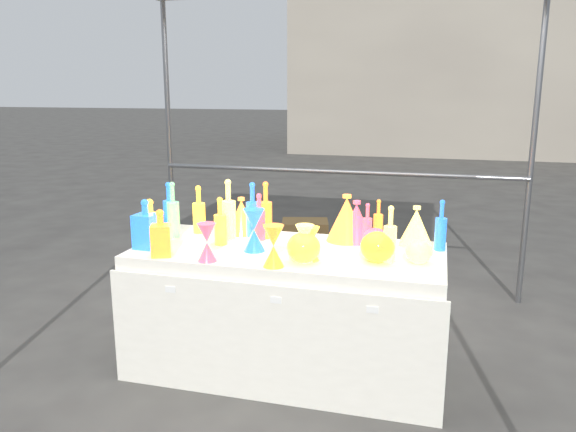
% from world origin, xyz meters
% --- Properties ---
extents(ground, '(80.00, 80.00, 0.00)m').
position_xyz_m(ground, '(0.00, 0.00, 0.00)').
color(ground, '#5A5753').
rests_on(ground, ground).
extents(display_table, '(1.84, 0.83, 0.75)m').
position_xyz_m(display_table, '(0.00, -0.01, 0.37)').
color(display_table, white).
rests_on(display_table, ground).
extents(background_building, '(14.00, 6.00, 6.00)m').
position_xyz_m(background_building, '(4.00, 14.00, 3.00)').
color(background_building, '#B2A794').
rests_on(background_building, ground).
extents(cardboard_box_closed, '(0.54, 0.44, 0.34)m').
position_xyz_m(cardboard_box_closed, '(-0.47, 2.41, 0.17)').
color(cardboard_box_closed, olive).
rests_on(cardboard_box_closed, ground).
extents(cardboard_box_flat, '(0.80, 0.58, 0.07)m').
position_xyz_m(cardboard_box_flat, '(0.22, 2.43, 0.03)').
color(cardboard_box_flat, olive).
rests_on(cardboard_box_flat, ground).
extents(bottle_0, '(0.10, 0.10, 0.31)m').
position_xyz_m(bottle_0, '(-0.66, 0.23, 0.91)').
color(bottle_0, red).
rests_on(bottle_0, display_table).
extents(bottle_1, '(0.09, 0.09, 0.33)m').
position_xyz_m(bottle_1, '(-0.85, 0.18, 0.92)').
color(bottle_1, '#167B38').
rests_on(bottle_1, display_table).
extents(bottle_2, '(0.10, 0.10, 0.36)m').
position_xyz_m(bottle_2, '(-0.20, 0.21, 0.93)').
color(bottle_2, gold).
rests_on(bottle_2, display_table).
extents(bottle_3, '(0.08, 0.08, 0.29)m').
position_xyz_m(bottle_3, '(-0.23, 0.16, 0.90)').
color(bottle_3, '#2229C8').
rests_on(bottle_3, display_table).
extents(bottle_4, '(0.11, 0.11, 0.38)m').
position_xyz_m(bottle_4, '(-0.42, 0.14, 0.94)').
color(bottle_4, teal).
rests_on(bottle_4, display_table).
extents(bottle_5, '(0.10, 0.10, 0.35)m').
position_xyz_m(bottle_5, '(-0.77, 0.08, 0.93)').
color(bottle_5, '#A72186').
rests_on(bottle_5, display_table).
extents(bottle_6, '(0.08, 0.08, 0.29)m').
position_xyz_m(bottle_6, '(-0.42, -0.00, 0.90)').
color(bottle_6, red).
rests_on(bottle_6, display_table).
extents(bottle_7, '(0.11, 0.11, 0.35)m').
position_xyz_m(bottle_7, '(-0.29, 0.23, 0.92)').
color(bottle_7, '#167B38').
rests_on(bottle_7, display_table).
extents(decanter_0, '(0.15, 0.15, 0.28)m').
position_xyz_m(decanter_0, '(-0.81, -0.13, 0.89)').
color(decanter_0, red).
rests_on(decanter_0, display_table).
extents(decanter_1, '(0.14, 0.14, 0.27)m').
position_xyz_m(decanter_1, '(-0.65, -0.31, 0.88)').
color(decanter_1, gold).
rests_on(decanter_1, display_table).
extents(decanter_2, '(0.13, 0.13, 0.29)m').
position_xyz_m(decanter_2, '(-0.81, -0.19, 0.90)').
color(decanter_2, '#167B38').
rests_on(decanter_2, display_table).
extents(hourglass_0, '(0.15, 0.15, 0.23)m').
position_xyz_m(hourglass_0, '(0.01, -0.34, 0.86)').
color(hourglass_0, gold).
rests_on(hourglass_0, display_table).
extents(hourglass_1, '(0.12, 0.12, 0.21)m').
position_xyz_m(hourglass_1, '(-0.37, -0.34, 0.86)').
color(hourglass_1, '#2229C8').
rests_on(hourglass_1, display_table).
extents(hourglass_2, '(0.14, 0.14, 0.20)m').
position_xyz_m(hourglass_2, '(0.15, -0.20, 0.85)').
color(hourglass_2, teal).
rests_on(hourglass_2, display_table).
extents(hourglass_3, '(0.14, 0.14, 0.21)m').
position_xyz_m(hourglass_3, '(-0.22, 0.03, 0.85)').
color(hourglass_3, '#A72186').
rests_on(hourglass_3, display_table).
extents(hourglass_4, '(0.12, 0.12, 0.19)m').
position_xyz_m(hourglass_4, '(0.18, -0.17, 0.84)').
color(hourglass_4, red).
rests_on(hourglass_4, display_table).
extents(hourglass_5, '(0.16, 0.16, 0.25)m').
position_xyz_m(hourglass_5, '(-0.18, -0.08, 0.87)').
color(hourglass_5, '#167B38').
rests_on(hourglass_5, display_table).
extents(globe_0, '(0.24, 0.24, 0.15)m').
position_xyz_m(globe_0, '(0.15, -0.22, 0.82)').
color(globe_0, red).
rests_on(globe_0, display_table).
extents(globe_1, '(0.19, 0.19, 0.12)m').
position_xyz_m(globe_1, '(0.75, -0.08, 0.81)').
color(globe_1, teal).
rests_on(globe_1, display_table).
extents(globe_2, '(0.24, 0.24, 0.15)m').
position_xyz_m(globe_2, '(0.53, -0.11, 0.82)').
color(globe_2, gold).
rests_on(globe_2, display_table).
extents(globe_3, '(0.18, 0.18, 0.12)m').
position_xyz_m(globe_3, '(0.50, 0.10, 0.81)').
color(globe_3, '#2229C8').
rests_on(globe_3, display_table).
extents(lampshade_0, '(0.26, 0.26, 0.24)m').
position_xyz_m(lampshade_0, '(-0.39, 0.28, 0.87)').
color(lampshade_0, yellow).
rests_on(lampshade_0, display_table).
extents(lampshade_1, '(0.31, 0.31, 0.29)m').
position_xyz_m(lampshade_1, '(0.30, 0.28, 0.89)').
color(lampshade_1, yellow).
rests_on(lampshade_1, display_table).
extents(lampshade_2, '(0.24, 0.24, 0.26)m').
position_xyz_m(lampshade_2, '(0.36, 0.28, 0.88)').
color(lampshade_2, '#2229C8').
rests_on(lampshade_2, display_table).
extents(lampshade_3, '(0.25, 0.25, 0.24)m').
position_xyz_m(lampshade_3, '(0.72, 0.28, 0.87)').
color(lampshade_3, teal).
rests_on(lampshade_3, display_table).
extents(bottle_8, '(0.08, 0.08, 0.30)m').
position_xyz_m(bottle_8, '(0.86, 0.21, 0.90)').
color(bottle_8, '#167B38').
rests_on(bottle_8, display_table).
extents(bottle_9, '(0.07, 0.07, 0.26)m').
position_xyz_m(bottle_9, '(0.49, 0.33, 0.88)').
color(bottle_9, gold).
rests_on(bottle_9, display_table).
extents(bottle_10, '(0.06, 0.06, 0.26)m').
position_xyz_m(bottle_10, '(0.43, 0.22, 0.88)').
color(bottle_10, '#2229C8').
rests_on(bottle_10, display_table).
extents(bottle_11, '(0.09, 0.09, 0.31)m').
position_xyz_m(bottle_11, '(0.59, -0.09, 0.91)').
color(bottle_11, teal).
rests_on(bottle_11, display_table).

